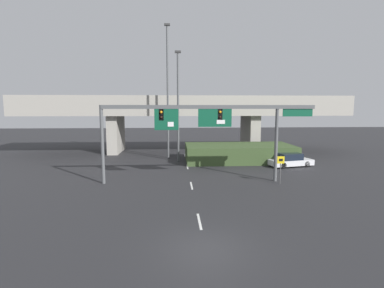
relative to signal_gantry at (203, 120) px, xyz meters
name	(u,v)px	position (x,y,z in m)	size (l,w,h in m)	color
ground_plane	(205,247)	(-1.05, -11.95, -5.34)	(160.00, 160.00, 0.00)	#262628
lane_markings	(189,175)	(-1.05, 2.75, -5.34)	(0.14, 25.51, 0.01)	silver
signal_gantry	(203,120)	(0.00, 0.00, 0.00)	(17.95, 0.44, 6.55)	#515456
speed_limit_sign	(281,166)	(6.33, -1.03, -3.78)	(0.60, 0.11, 2.39)	#4C4C4C
highway_light_pole_near	(168,89)	(-3.20, 12.53, 3.20)	(0.70, 0.36, 16.31)	#515456
highway_light_pole_far	(178,104)	(-1.97, 10.03, 1.39)	(0.70, 0.36, 12.72)	#515456
overpass_bridge	(184,112)	(-1.05, 18.00, 0.36)	(45.37, 7.97, 7.89)	#A39E93
grass_embankment	(239,153)	(5.22, 9.86, -4.37)	(12.54, 6.28, 1.94)	#384C28
parked_sedan_near_right	(291,160)	(10.08, 6.24, -4.67)	(4.91, 2.76, 1.45)	silver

